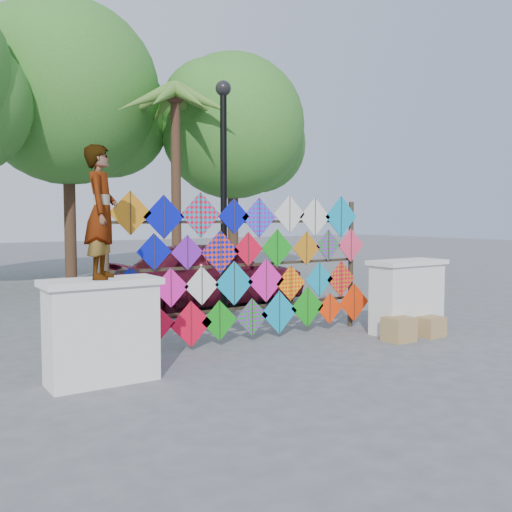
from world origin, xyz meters
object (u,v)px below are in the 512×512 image
object	(u,v)px
vendor_woman	(101,212)
sedan	(210,273)
kite_rack	(253,267)
lamppost	(224,180)

from	to	relation	value
vendor_woman	sedan	bearing A→B (deg)	-12.09
vendor_woman	kite_rack	bearing A→B (deg)	-42.17
lamppost	sedan	bearing A→B (deg)	67.24
kite_rack	lamppost	xyz separation A→B (m)	(0.18, 1.27, 1.47)
kite_rack	sedan	size ratio (longest dim) A/B	1.10
vendor_woman	lamppost	xyz separation A→B (m)	(2.98, 2.20, 0.60)
sedan	lamppost	size ratio (longest dim) A/B	1.00
sedan	vendor_woman	bearing A→B (deg)	136.74
sedan	lamppost	distance (m)	3.07
sedan	lamppost	world-z (taller)	lamppost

